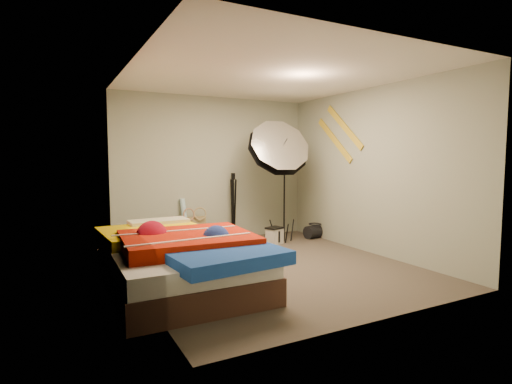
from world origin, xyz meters
TOP-DOWN VIEW (x-y plane):
  - floor at (0.00, 0.00)m, footprint 4.00×4.00m
  - ceiling at (0.00, 0.00)m, footprint 4.00×4.00m
  - wall_back at (0.00, 2.00)m, footprint 3.50×0.00m
  - wall_front at (0.00, -2.00)m, footprint 3.50×0.00m
  - wall_left at (-1.75, 0.00)m, footprint 0.00×4.00m
  - wall_right at (1.75, 0.00)m, footprint 0.00×4.00m
  - tote_bag at (-0.43, 1.90)m, footprint 0.46×0.23m
  - wrapping_roll at (-0.58, 1.90)m, footprint 0.17×0.24m
  - camera_case at (0.76, 1.18)m, footprint 0.31×0.27m
  - duffel_bag at (1.65, 1.27)m, footprint 0.41×0.29m
  - wall_stripe_upper at (1.73, 0.60)m, footprint 0.02×0.91m
  - wall_stripe_lower at (1.73, 0.85)m, footprint 0.02×0.91m
  - bed at (-1.32, -0.26)m, footprint 1.58×2.40m
  - photo_umbrella at (0.80, 1.18)m, footprint 1.35×1.05m
  - camera_tripod at (0.30, 1.87)m, footprint 0.08×0.08m

SIDE VIEW (x-z plane):
  - floor at x=0.00m, z-range 0.00..0.00m
  - duffel_bag at x=1.65m, z-range 0.00..0.23m
  - camera_case at x=0.76m, z-range 0.00..0.26m
  - tote_bag at x=-0.43m, z-range -0.01..0.45m
  - bed at x=-1.32m, z-range 0.00..0.64m
  - wrapping_roll at x=-0.58m, z-range 0.00..0.77m
  - camera_tripod at x=0.30m, z-range 0.09..1.26m
  - wall_back at x=0.00m, z-range -0.50..3.00m
  - wall_front at x=0.00m, z-range -0.50..3.00m
  - wall_left at x=-1.75m, z-range -0.75..3.25m
  - wall_right at x=1.75m, z-range -0.75..3.25m
  - photo_umbrella at x=0.80m, z-range 0.48..2.67m
  - wall_stripe_lower at x=1.73m, z-range 1.36..2.14m
  - wall_stripe_upper at x=1.73m, z-range 1.56..2.34m
  - ceiling at x=0.00m, z-range 2.50..2.50m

